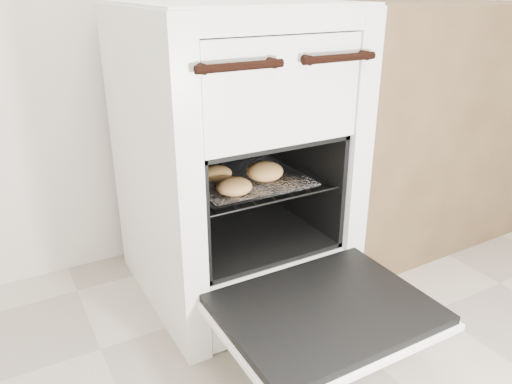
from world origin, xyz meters
The scene contains 6 objects.
stove centered at (0.17, 1.16, 0.46)m, with size 0.61×0.68×0.94m.
oven_door centered at (0.17, 0.64, 0.20)m, with size 0.55×0.43×0.04m.
oven_rack centered at (0.17, 1.09, 0.42)m, with size 0.45×0.43×0.01m.
foil_sheet centered at (0.17, 1.07, 0.43)m, with size 0.35×0.31×0.01m, color white.
baked_rolls centered at (0.14, 1.03, 0.46)m, with size 0.28×0.26×0.06m.
counter centered at (0.97, 1.23, 0.46)m, with size 0.93×0.62×0.93m, color brown.
Camera 1 is at (-0.51, -0.21, 0.99)m, focal length 35.00 mm.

